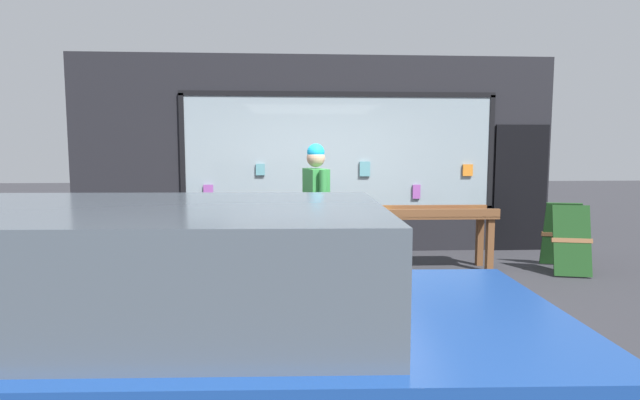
# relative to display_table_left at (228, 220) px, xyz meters

# --- Properties ---
(ground_plane) EXTENTS (40.00, 40.00, 0.00)m
(ground_plane) POSITION_rel_display_table_left_xyz_m (1.29, -1.04, -0.73)
(ground_plane) COLOR #2D2D33
(shopfront_facade) EXTENTS (7.83, 0.29, 3.20)m
(shopfront_facade) POSITION_rel_display_table_left_xyz_m (1.36, 1.35, 0.87)
(shopfront_facade) COLOR black
(shopfront_facade) RESTS_ON ground_plane
(display_table_left) EXTENTS (2.27, 0.61, 0.92)m
(display_table_left) POSITION_rel_display_table_left_xyz_m (0.00, 0.00, 0.00)
(display_table_left) COLOR brown
(display_table_left) RESTS_ON ground_plane
(display_table_right) EXTENTS (2.27, 0.61, 0.89)m
(display_table_right) POSITION_rel_display_table_left_xyz_m (2.59, -0.00, -0.03)
(display_table_right) COLOR brown
(display_table_right) RESTS_ON ground_plane
(person_browsing) EXTENTS (0.33, 0.67, 1.77)m
(person_browsing) POSITION_rel_display_table_left_xyz_m (1.18, -0.63, 0.32)
(person_browsing) COLOR #2D334C
(person_browsing) RESTS_ON ground_plane
(small_dog) EXTENTS (0.21, 0.58, 0.37)m
(small_dog) POSITION_rel_display_table_left_xyz_m (0.72, -0.89, -0.48)
(small_dog) COLOR #99724C
(small_dog) RESTS_ON ground_plane
(sandwich_board_sign) EXTENTS (0.65, 0.88, 0.93)m
(sandwich_board_sign) POSITION_rel_display_table_left_xyz_m (4.68, -0.24, -0.25)
(sandwich_board_sign) COLOR #193F19
(sandwich_board_sign) RESTS_ON ground_plane
(parked_car) EXTENTS (4.43, 2.06, 1.41)m
(parked_car) POSITION_rel_display_table_left_xyz_m (0.10, -4.26, 0.01)
(parked_car) COLOR navy
(parked_car) RESTS_ON ground_plane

